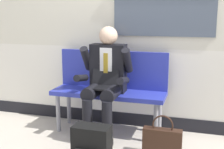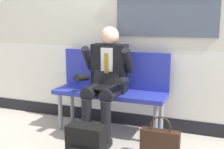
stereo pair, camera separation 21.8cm
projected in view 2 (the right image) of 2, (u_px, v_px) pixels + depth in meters
The scene contains 5 objects.
ground_plane at pixel (116, 146), 3.23m from camera, with size 18.00×18.00×0.00m, color #B2A899.
station_wall at pixel (137, 10), 3.58m from camera, with size 5.36×0.17×2.90m.
bench_with_person at pixel (112, 85), 3.58m from camera, with size 1.33×0.42×0.96m.
person_seated at pixel (106, 79), 3.37m from camera, with size 0.57×0.70×1.26m.
handbag at pixel (160, 143), 2.97m from camera, with size 0.39×0.10×0.42m.
Camera 2 is at (1.03, -2.83, 1.40)m, focal length 48.38 mm.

